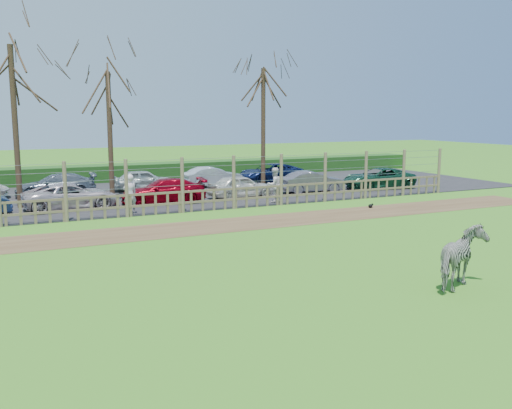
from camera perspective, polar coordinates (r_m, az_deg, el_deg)
name	(u,v)px	position (r m, az deg, el deg)	size (l,w,h in m)	color
ground	(262,251)	(18.54, 0.57, -4.67)	(120.00, 120.00, 0.00)	#5FA02B
dirt_strip	(211,226)	(22.57, -4.50, -2.20)	(34.00, 2.80, 0.01)	brown
asphalt	(145,194)	(31.97, -11.00, 1.02)	(44.00, 13.00, 0.04)	#232326
hedge	(117,173)	(38.68, -13.68, 3.09)	(46.00, 2.00, 1.10)	#1E4716
fence	(183,195)	(25.68, -7.35, 0.94)	(30.16, 0.16, 2.50)	brown
tree_left	(13,87)	(28.71, -23.16, 10.77)	(4.80, 4.80, 7.88)	#3D2B1E
tree_mid	(109,104)	(30.25, -14.51, 9.66)	(4.80, 4.80, 6.83)	#3D2B1E
tree_right	(263,99)	(33.67, 0.73, 10.50)	(4.80, 4.80, 7.35)	#3D2B1E
zebra	(463,258)	(15.39, 19.97, -5.06)	(0.85, 1.87, 1.58)	gray
visitor_a	(130,194)	(25.67, -12.50, 1.01)	(0.63, 0.41, 1.72)	silver
visitor_b	(274,185)	(28.35, 1.85, 1.97)	(0.84, 0.65, 1.72)	silver
crow	(371,206)	(27.41, 11.39, -0.13)	(0.26, 0.19, 0.21)	black
car_2	(71,196)	(27.65, -17.98, 0.80)	(1.99, 4.32, 1.20)	beige
car_3	(164,191)	(28.45, -9.21, 1.35)	(1.68, 4.13, 1.20)	maroon
car_4	(241,186)	(29.87, -1.55, 1.83)	(1.42, 3.52, 1.20)	silver
car_5	(312,182)	(31.93, 5.66, 2.26)	(1.27, 3.64, 1.20)	slate
car_6	(378,178)	(34.41, 12.15, 2.59)	(1.99, 4.32, 1.20)	#174A31
car_9	(56,185)	(32.22, -19.38, 1.85)	(1.68, 4.13, 1.20)	slate
car_10	(144,180)	(33.38, -11.15, 2.43)	(1.42, 3.52, 1.20)	#B5BEB8
car_11	(212,177)	(34.51, -4.39, 2.78)	(1.27, 3.64, 1.20)	silver
car_12	(270,173)	(36.71, 1.46, 3.18)	(1.99, 4.32, 1.20)	#0F1A44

